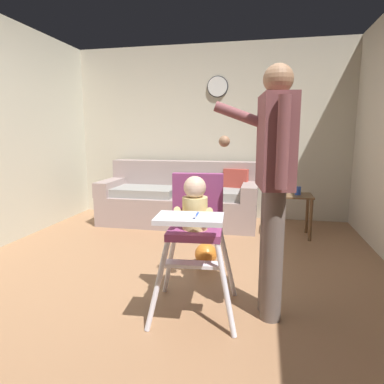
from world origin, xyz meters
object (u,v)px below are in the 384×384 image
adult_standing (273,179)px  side_table (295,206)px  high_chair (195,218)px  couch (180,200)px  sippy_cup (298,191)px  wall_clock (218,87)px  toy_ball (206,254)px

adult_standing → side_table: size_ratio=3.24×
high_chair → side_table: bearing=152.9°
adult_standing → side_table: (0.33, 1.96, -0.58)m
high_chair → couch: bearing=-168.2°
couch → high_chair: bearing=16.4°
sippy_cup → wall_clock: bearing=143.7°
couch → sippy_cup: size_ratio=21.74×
adult_standing → side_table: bearing=-107.4°
couch → toy_ball: 1.64m
toy_ball → high_chair: bearing=-85.3°
high_chair → sippy_cup: size_ratio=9.83×
couch → toy_ball: (0.63, -1.50, -0.22)m
high_chair → sippy_cup: high_chair is taller
adult_standing → toy_ball: size_ratio=7.85×
high_chair → adult_standing: size_ratio=0.58×
adult_standing → side_table: adult_standing is taller
high_chair → wall_clock: (-0.25, 2.84, 1.24)m
high_chair → wall_clock: bearing=-179.7°
adult_standing → toy_ball: adult_standing is taller
side_table → wall_clock: 2.06m
toy_ball → adult_standing: bearing=-54.2°
high_chair → wall_clock: 3.11m
high_chair → adult_standing: adult_standing is taller
toy_ball → side_table: bearing=51.8°
side_table → sippy_cup: (0.03, 0.00, 0.19)m
sippy_cup → toy_ball: bearing=-129.0°
high_chair → adult_standing: 0.58m
sippy_cup → wall_clock: size_ratio=0.33×
couch → wall_clock: size_ratio=7.12×
couch → side_table: (1.54, -0.34, 0.05)m
adult_standing → sippy_cup: (0.36, 1.96, -0.39)m
adult_standing → toy_ball: bearing=-62.0°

